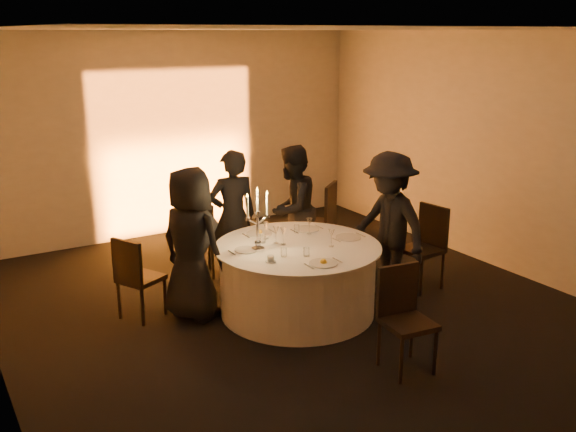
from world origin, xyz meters
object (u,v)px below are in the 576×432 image
chair_back_right (321,217)px  chair_right (426,242)px  coffee_cup (271,259)px  chair_back_left (197,237)px  guest_back_left (233,217)px  guest_right (389,225)px  chair_left (135,274)px  guest_back_right (292,209)px  guest_left (191,244)px  banquet_table (297,279)px  candelabra (258,228)px  chair_front (403,312)px

chair_back_right → chair_right: size_ratio=1.08×
chair_back_right → coffee_cup: chair_back_right is taller
chair_back_left → guest_back_left: (0.35, -0.31, 0.29)m
chair_back_left → guest_right: bearing=154.2°
guest_back_left → coffee_cup: size_ratio=14.94×
chair_left → chair_right: (3.28, -0.89, 0.05)m
guest_back_right → guest_left: bearing=-6.5°
banquet_table → guest_back_right: (0.63, 1.15, 0.43)m
guest_left → guest_back_right: bearing=-92.5°
chair_right → guest_back_right: guest_back_right is taller
chair_back_left → chair_right: size_ratio=0.95×
banquet_table → guest_right: (1.17, -0.10, 0.46)m
guest_right → coffee_cup: guest_right is taller
chair_left → guest_left: (0.54, -0.26, 0.31)m
guest_back_left → candelabra: size_ratio=2.41×
banquet_table → chair_back_left: bearing=109.2°
banquet_table → chair_back_right: bearing=47.1°
chair_back_left → chair_right: chair_right is taller
guest_left → candelabra: size_ratio=2.42×
banquet_table → candelabra: 0.76m
guest_right → guest_back_right: bearing=-161.1°
chair_front → guest_left: size_ratio=0.58×
chair_left → candelabra: (1.14, -0.63, 0.49)m
chair_back_left → candelabra: (0.10, -1.41, 0.47)m
guest_right → candelabra: size_ratio=2.48×
chair_back_right → chair_front: bearing=31.1°
banquet_table → chair_back_left: size_ratio=1.89×
chair_left → candelabra: 1.39m
guest_right → chair_left: bearing=-111.4°
chair_back_right → chair_front: chair_back_right is taller
guest_left → guest_right: bearing=-129.3°
chair_back_right → guest_back_right: size_ratio=0.66×
chair_back_left → guest_back_left: bearing=155.7°
chair_left → chair_back_left: 1.30m
chair_right → guest_back_right: 1.71m
chair_left → chair_back_left: (1.04, 0.79, 0.02)m
coffee_cup → guest_right: bearing=6.6°
chair_right → guest_back_left: bearing=-131.6°
chair_front → candelabra: candelabra is taller
guest_back_right → guest_right: 1.36m
chair_back_right → candelabra: (-1.56, -1.12, 0.40)m
chair_back_left → guest_left: size_ratio=0.58×
coffee_cup → guest_back_left: bearing=77.9°
chair_back_left → chair_back_right: bearing=-172.4°
chair_back_left → guest_left: 1.19m
chair_back_left → guest_back_left: size_ratio=0.58×
chair_left → guest_back_left: 1.50m
chair_right → guest_right: 0.61m
guest_left → candelabra: guest_left is taller
banquet_table → chair_right: size_ratio=1.81×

